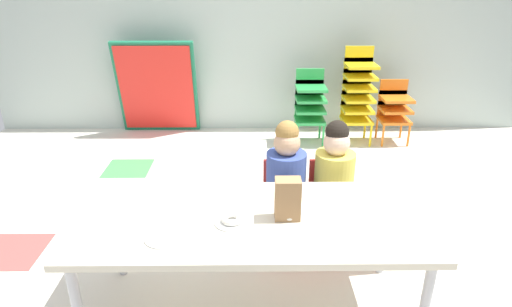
% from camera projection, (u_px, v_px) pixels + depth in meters
% --- Properties ---
extents(ground_plane, '(6.29, 5.10, 0.02)m').
position_uv_depth(ground_plane, '(272.00, 251.00, 3.02)').
color(ground_plane, silver).
extents(back_wall, '(6.29, 0.10, 2.44)m').
position_uv_depth(back_wall, '(264.00, 24.00, 4.89)').
color(back_wall, '#B2C1B7').
rests_on(back_wall, ground_plane).
extents(craft_table, '(1.80, 0.79, 0.62)m').
position_uv_depth(craft_table, '(252.00, 225.00, 2.27)').
color(craft_table, beige).
rests_on(craft_table, ground_plane).
extents(seated_child_near_camera, '(0.33, 0.33, 0.92)m').
position_uv_depth(seated_child_near_camera, '(286.00, 175.00, 2.85)').
color(seated_child_near_camera, red).
rests_on(seated_child_near_camera, ground_plane).
extents(seated_child_middle_seat, '(0.34, 0.34, 0.92)m').
position_uv_depth(seated_child_middle_seat, '(334.00, 174.00, 2.85)').
color(seated_child_middle_seat, red).
rests_on(seated_child_middle_seat, ground_plane).
extents(kid_chair_green_stack, '(0.32, 0.30, 0.80)m').
position_uv_depth(kid_chair_green_stack, '(310.00, 102.00, 4.74)').
color(kid_chair_green_stack, green).
rests_on(kid_chair_green_stack, ground_plane).
extents(kid_chair_yellow_stack, '(0.32, 0.30, 1.04)m').
position_uv_depth(kid_chair_yellow_stack, '(358.00, 91.00, 4.70)').
color(kid_chair_yellow_stack, yellow).
rests_on(kid_chair_yellow_stack, ground_plane).
extents(kid_chair_orange_stack, '(0.32, 0.30, 0.68)m').
position_uv_depth(kid_chair_orange_stack, '(394.00, 107.00, 4.78)').
color(kid_chair_orange_stack, orange).
rests_on(kid_chair_orange_stack, ground_plane).
extents(folded_activity_table, '(0.90, 0.29, 1.09)m').
position_uv_depth(folded_activity_table, '(157.00, 88.00, 4.96)').
color(folded_activity_table, '#19724C').
rests_on(folded_activity_table, ground_plane).
extents(paper_bag_brown, '(0.13, 0.09, 0.22)m').
position_uv_depth(paper_bag_brown, '(288.00, 199.00, 2.20)').
color(paper_bag_brown, '#9E754C').
rests_on(paper_bag_brown, craft_table).
extents(paper_plate_near_edge, '(0.18, 0.18, 0.01)m').
position_uv_depth(paper_plate_near_edge, '(232.00, 222.00, 2.20)').
color(paper_plate_near_edge, white).
rests_on(paper_plate_near_edge, craft_table).
extents(paper_plate_center_table, '(0.18, 0.18, 0.01)m').
position_uv_depth(paper_plate_center_table, '(164.00, 238.00, 2.07)').
color(paper_plate_center_table, white).
rests_on(paper_plate_center_table, craft_table).
extents(donut_powdered_on_plate, '(0.11, 0.11, 0.03)m').
position_uv_depth(donut_powdered_on_plate, '(232.00, 219.00, 2.19)').
color(donut_powdered_on_plate, white).
rests_on(donut_powdered_on_plate, craft_table).
extents(donut_powdered_loose, '(0.12, 0.12, 0.03)m').
position_uv_depth(donut_powdered_loose, '(289.00, 213.00, 2.25)').
color(donut_powdered_loose, white).
rests_on(donut_powdered_loose, craft_table).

